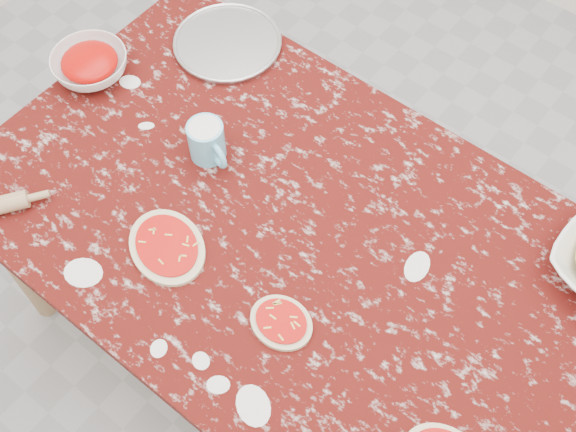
{
  "coord_description": "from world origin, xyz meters",
  "views": [
    {
      "loc": [
        0.55,
        -0.69,
        2.26
      ],
      "look_at": [
        0.0,
        0.0,
        0.8
      ],
      "focal_mm": 44.6,
      "sensor_mm": 36.0,
      "label": 1
    }
  ],
  "objects_px": {
    "worktable": "(288,243)",
    "sauce_bowl": "(91,65)",
    "pizza_tray": "(228,43)",
    "flour_mug": "(207,141)"
  },
  "relations": [
    {
      "from": "worktable",
      "to": "sauce_bowl",
      "type": "xyz_separation_m",
      "value": [
        -0.74,
        0.05,
        0.12
      ]
    },
    {
      "from": "pizza_tray",
      "to": "flour_mug",
      "type": "distance_m",
      "value": 0.4
    },
    {
      "from": "worktable",
      "to": "pizza_tray",
      "type": "height_order",
      "value": "pizza_tray"
    },
    {
      "from": "pizza_tray",
      "to": "sauce_bowl",
      "type": "xyz_separation_m",
      "value": [
        -0.23,
        -0.32,
        0.03
      ]
    },
    {
      "from": "worktable",
      "to": "flour_mug",
      "type": "distance_m",
      "value": 0.33
    },
    {
      "from": "worktable",
      "to": "flour_mug",
      "type": "relative_size",
      "value": 11.56
    },
    {
      "from": "flour_mug",
      "to": "worktable",
      "type": "bearing_deg",
      "value": -8.39
    },
    {
      "from": "pizza_tray",
      "to": "flour_mug",
      "type": "relative_size",
      "value": 2.21
    },
    {
      "from": "worktable",
      "to": "flour_mug",
      "type": "xyz_separation_m",
      "value": [
        -0.3,
        0.04,
        0.14
      ]
    },
    {
      "from": "worktable",
      "to": "sauce_bowl",
      "type": "relative_size",
      "value": 7.59
    }
  ]
}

